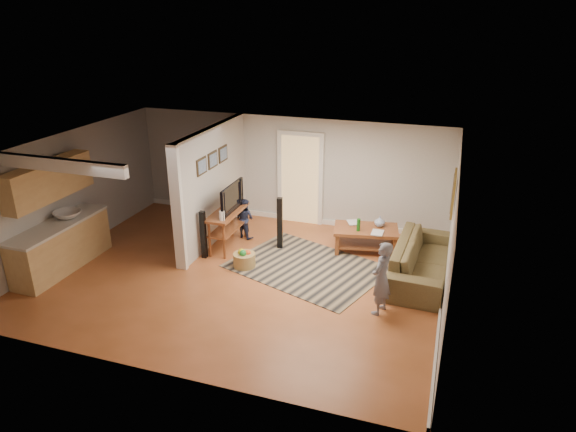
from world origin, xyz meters
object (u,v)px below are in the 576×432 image
object	(u,v)px
child	(379,312)
coffee_table	(367,233)
speaker_left	(203,235)
toddler	(245,237)
sofa	(420,276)
toy_basket	(244,259)
speaker_right	(280,223)
tv_console	(228,215)

from	to	relation	value
child	coffee_table	bearing A→B (deg)	-149.05
speaker_left	toddler	xyz separation A→B (m)	(0.40, 1.20, -0.51)
coffee_table	child	world-z (taller)	coffee_table
sofa	toy_basket	xyz separation A→B (m)	(-3.36, -0.68, 0.16)
toy_basket	coffee_table	bearing A→B (deg)	34.75
toddler	speaker_right	bearing A→B (deg)	-176.84
coffee_table	speaker_right	world-z (taller)	speaker_right
coffee_table	speaker_right	distance (m)	1.84
tv_console	coffee_table	bearing A→B (deg)	14.07
speaker_right	child	world-z (taller)	speaker_right
toddler	tv_console	bearing A→B (deg)	96.61
speaker_right	coffee_table	bearing A→B (deg)	2.33
tv_console	speaker_right	xyz separation A→B (m)	(1.06, 0.29, -0.18)
sofa	speaker_right	size ratio (longest dim) A/B	2.18
tv_console	toddler	xyz separation A→B (m)	(0.14, 0.57, -0.74)
coffee_table	tv_console	distance (m)	2.95
toy_basket	child	distance (m)	2.91
speaker_right	tv_console	bearing A→B (deg)	-176.36
speaker_left	tv_console	bearing A→B (deg)	65.61
toy_basket	tv_console	bearing A→B (deg)	131.63
sofa	speaker_left	bearing A→B (deg)	100.13
sofa	toddler	size ratio (longest dim) A/B	2.72
coffee_table	speaker_left	bearing A→B (deg)	-156.19
coffee_table	tv_console	xyz separation A→B (m)	(-2.83, -0.74, 0.34)
sofa	toddler	world-z (taller)	toddler
speaker_right	toy_basket	distance (m)	1.19
tv_console	speaker_right	bearing A→B (deg)	14.89
speaker_right	child	size ratio (longest dim) A/B	0.88
coffee_table	toy_basket	world-z (taller)	coffee_table
sofa	child	world-z (taller)	child
sofa	toy_basket	distance (m)	3.43
speaker_left	toy_basket	xyz separation A→B (m)	(0.94, -0.13, -0.35)
coffee_table	toy_basket	size ratio (longest dim) A/B	3.28
speaker_right	sofa	bearing A→B (deg)	-18.84
tv_console	toddler	world-z (taller)	tv_console
sofa	tv_console	bearing A→B (deg)	91.68
sofa	child	size ratio (longest dim) A/B	1.92
speaker_left	toddler	distance (m)	1.37
toy_basket	child	size ratio (longest dim) A/B	0.34
coffee_table	toddler	size ratio (longest dim) A/B	1.58
child	speaker_left	bearing A→B (deg)	-88.64
child	toddler	bearing A→B (deg)	-107.23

